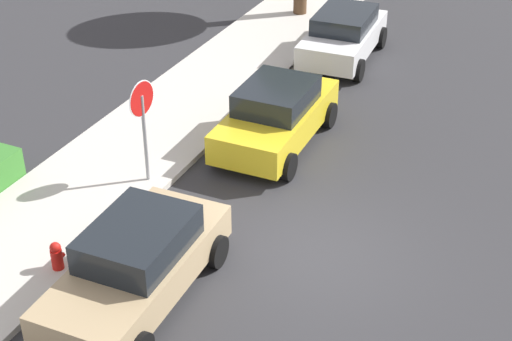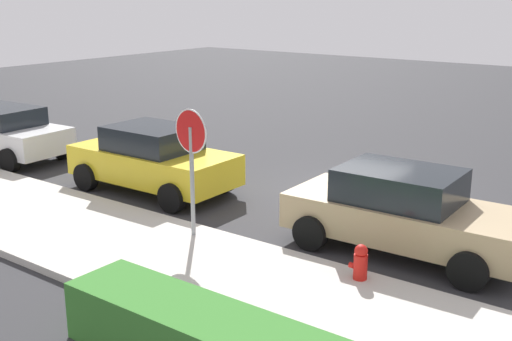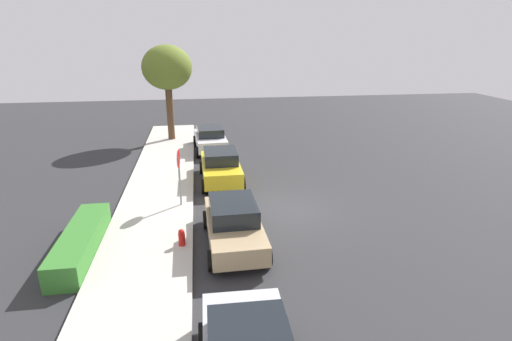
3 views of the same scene
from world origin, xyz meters
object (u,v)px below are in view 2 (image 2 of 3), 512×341
at_px(stop_sign, 191,152).
at_px(fire_hydrant, 360,266).
at_px(parked_car_yellow, 153,159).
at_px(parked_car_tan, 403,211).
at_px(parked_car_white, 4,132).

distance_m(stop_sign, fire_hydrant, 3.65).
relative_size(stop_sign, parked_car_yellow, 0.62).
relative_size(parked_car_yellow, parked_car_tan, 0.96).
xyz_separation_m(parked_car_yellow, parked_car_white, (5.52, 0.29, -0.02)).
bearing_deg(fire_hydrant, stop_sign, 2.29).
height_order(stop_sign, fire_hydrant, stop_sign).
xyz_separation_m(stop_sign, parked_car_yellow, (2.86, -1.81, -0.94)).
bearing_deg(parked_car_yellow, parked_car_white, 3.06).
bearing_deg(parked_car_white, parked_car_tan, -178.26).
bearing_deg(parked_car_yellow, parked_car_tan, -179.44).
bearing_deg(parked_car_white, parked_car_yellow, -176.94).
relative_size(parked_car_tan, parked_car_white, 1.07).
bearing_deg(parked_car_tan, fire_hydrant, 92.71).
xyz_separation_m(stop_sign, fire_hydrant, (-3.38, -0.14, -1.37)).
relative_size(parked_car_yellow, parked_car_white, 1.03).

